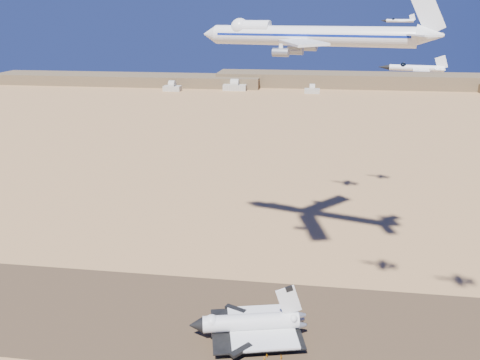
# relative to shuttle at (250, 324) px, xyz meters

# --- Properties ---
(ground) EXTENTS (1200.00, 1200.00, 0.00)m
(ground) POSITION_rel_shuttle_xyz_m (-15.33, 6.51, -4.73)
(ground) COLOR #AC804C
(ground) RESTS_ON ground
(runway) EXTENTS (600.00, 50.00, 0.06)m
(runway) POSITION_rel_shuttle_xyz_m (-15.33, 6.51, -4.70)
(runway) COLOR #473723
(runway) RESTS_ON ground
(ridgeline) EXTENTS (960.00, 90.00, 18.00)m
(ridgeline) POSITION_rel_shuttle_xyz_m (49.98, 533.81, 2.90)
(ridgeline) COLOR brown
(ridgeline) RESTS_ON ground
(hangars) EXTENTS (200.50, 29.50, 30.00)m
(hangars) POSITION_rel_shuttle_xyz_m (-79.33, 484.94, 0.10)
(hangars) COLOR beige
(hangars) RESTS_ON ground
(shuttle) EXTENTS (35.74, 26.99, 17.58)m
(shuttle) POSITION_rel_shuttle_xyz_m (0.00, 0.00, 0.00)
(shuttle) COLOR silver
(shuttle) RESTS_ON runway
(carrier_747) EXTENTS (77.89, 58.41, 19.42)m
(carrier_747) POSITION_rel_shuttle_xyz_m (11.95, 39.88, 82.57)
(carrier_747) COLOR white
(crew_a) EXTENTS (0.51, 0.66, 1.59)m
(crew_a) POSITION_rel_shuttle_xyz_m (5.32, -10.17, -3.87)
(crew_a) COLOR orange
(crew_a) RESTS_ON runway
(crew_b) EXTENTS (0.68, 0.88, 1.59)m
(crew_b) POSITION_rel_shuttle_xyz_m (10.13, -8.82, -3.87)
(crew_b) COLOR orange
(crew_b) RESTS_ON runway
(crew_c) EXTENTS (0.96, 1.01, 1.58)m
(crew_c) POSITION_rel_shuttle_xyz_m (5.91, -8.63, -3.88)
(crew_c) COLOR orange
(crew_c) RESTS_ON runway
(chase_jet_a) EXTENTS (14.88, 8.40, 3.74)m
(chase_jet_a) POSITION_rel_shuttle_xyz_m (38.13, -5.14, 77.47)
(chase_jet_a) COLOR white
(chase_jet_d) EXTENTS (16.29, 9.25, 4.10)m
(chase_jet_d) POSITION_rel_shuttle_xyz_m (31.68, 89.27, 79.61)
(chase_jet_d) COLOR white
(chase_jet_e) EXTENTS (13.93, 8.06, 3.54)m
(chase_jet_e) POSITION_rel_shuttle_xyz_m (52.49, 99.05, 86.57)
(chase_jet_e) COLOR white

